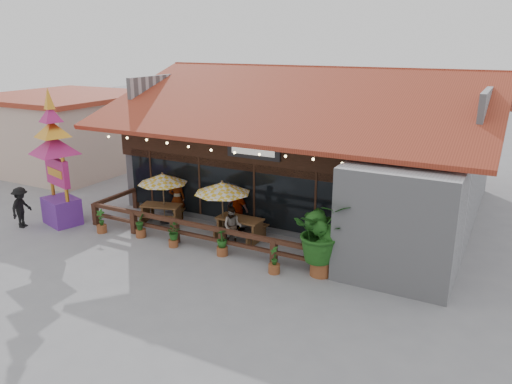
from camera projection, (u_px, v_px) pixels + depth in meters
The scene contains 19 objects.
ground at pixel (242, 251), 17.69m from camera, with size 100.00×100.00×0.00m, color gray.
restaurant_building at pixel (319, 155), 22.50m from camera, with size 15.50×14.73×6.09m.
patio_railing at pixel (185, 226), 18.30m from camera, with size 10.00×2.60×0.92m.
neighbor_building at pixel (68, 130), 28.89m from camera, with size 8.40×8.40×4.22m.
umbrella_left at pixel (163, 179), 19.84m from camera, with size 2.11×2.11×2.14m.
umbrella_right at pixel (222, 188), 18.29m from camera, with size 2.16×2.16×2.25m.
picnic_table_left at pixel (161, 210), 20.29m from camera, with size 1.89×1.74×0.76m.
picnic_table_right at pixel (240, 225), 18.60m from camera, with size 1.73×1.50×0.82m.
thai_sign_tower at pixel (55, 149), 19.42m from camera, with size 2.69×2.69×5.85m.
tropical_plant at pixel (322, 233), 15.45m from camera, with size 2.35×2.25×2.52m.
diner_a at pixel (177, 198), 20.60m from camera, with size 0.65×0.43×1.78m, color #381D12.
diner_b at pixel (232, 226), 17.98m from camera, with size 0.71×0.55×1.45m, color #381D12.
diner_c at pixel (238, 209), 19.30m from camera, with size 1.06×0.44×1.81m, color #381D12.
pedestrian at pixel (21, 207), 19.70m from camera, with size 1.07×0.61×1.65m, color black.
planter_a at pixel (101, 223), 19.25m from camera, with size 0.39×0.38×0.94m.
planter_b at pixel (141, 226), 18.80m from camera, with size 0.38×0.38×0.94m.
planter_c at pixel (173, 234), 17.90m from camera, with size 0.64×0.60×0.85m.
planter_d at pixel (222, 243), 17.18m from camera, with size 0.50×0.50×0.95m.
planter_e at pixel (274, 262), 15.89m from camera, with size 0.38×0.39×0.92m.
Camera 1 is at (8.13, -14.14, 7.17)m, focal length 35.00 mm.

